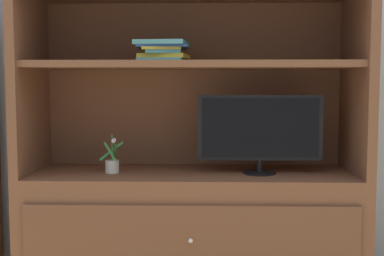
# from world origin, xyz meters

# --- Properties ---
(painted_rear_wall) EXTENTS (6.00, 0.10, 2.80)m
(painted_rear_wall) POSITION_xyz_m (0.00, 0.75, 1.40)
(painted_rear_wall) COLOR #9EA8B2
(painted_rear_wall) RESTS_ON ground_plane
(media_console) EXTENTS (1.85, 0.63, 1.59)m
(media_console) POSITION_xyz_m (0.00, 0.41, 0.48)
(media_console) COLOR brown
(media_console) RESTS_ON ground_plane
(tv_monitor) EXTENTS (0.68, 0.18, 0.43)m
(tv_monitor) POSITION_xyz_m (0.37, 0.35, 0.82)
(tv_monitor) COLOR black
(tv_monitor) RESTS_ON media_console
(potted_plant) EXTENTS (0.13, 0.13, 0.21)m
(potted_plant) POSITION_xyz_m (-0.44, 0.36, 0.63)
(potted_plant) COLOR beige
(potted_plant) RESTS_ON media_console
(magazine_stack) EXTENTS (0.29, 0.34, 0.11)m
(magazine_stack) POSITION_xyz_m (-0.16, 0.39, 1.25)
(magazine_stack) COLOR teal
(magazine_stack) RESTS_ON media_console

